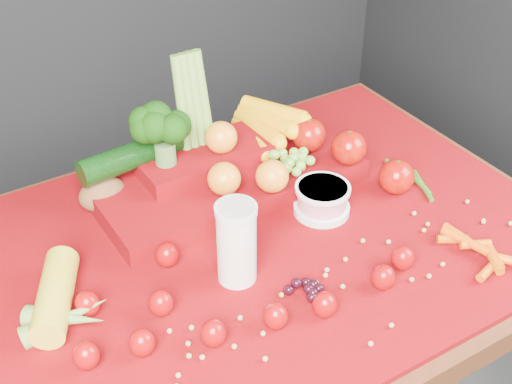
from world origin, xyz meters
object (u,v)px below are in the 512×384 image
table (261,279)px  milk_glass (236,241)px  yogurt_bowl (322,199)px  produce_mound (234,164)px

table → milk_glass: size_ratio=7.31×
table → yogurt_bowl: (0.14, 0.00, 0.14)m
table → milk_glass: bearing=-143.2°
milk_glass → yogurt_bowl: (0.23, 0.07, -0.05)m
table → yogurt_bowl: yogurt_bowl is taller
produce_mound → milk_glass: bearing=-119.2°
yogurt_bowl → table: bearing=-178.9°
table → milk_glass: milk_glass is taller
yogurt_bowl → produce_mound: (-0.10, 0.16, 0.03)m
table → produce_mound: produce_mound is taller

